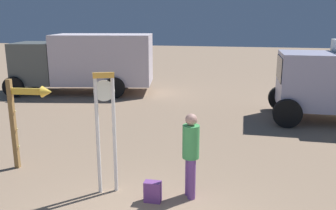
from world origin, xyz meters
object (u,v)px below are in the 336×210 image
at_px(arrow_sign, 27,109).
at_px(backpack, 153,192).
at_px(standing_clock, 105,122).
at_px(person_near_clock, 191,151).
at_px(box_truck_far, 87,61).

xyz_separation_m(arrow_sign, backpack, (3.08, -0.90, -1.21)).
distance_m(arrow_sign, backpack, 3.43).
relative_size(standing_clock, person_near_clock, 1.44).
relative_size(standing_clock, arrow_sign, 1.15).
xyz_separation_m(arrow_sign, box_truck_far, (-2.34, 8.28, 0.07)).
bearing_deg(arrow_sign, standing_clock, -18.10).
height_order(backpack, box_truck_far, box_truck_far).
bearing_deg(standing_clock, person_near_clock, 4.10).
xyz_separation_m(person_near_clock, backpack, (-0.66, -0.33, -0.73)).
xyz_separation_m(standing_clock, backpack, (0.96, -0.21, -1.24)).
height_order(person_near_clock, box_truck_far, box_truck_far).
distance_m(arrow_sign, person_near_clock, 3.81).
bearing_deg(person_near_clock, backpack, -153.66).
relative_size(person_near_clock, backpack, 4.14).
height_order(standing_clock, box_truck_far, box_truck_far).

